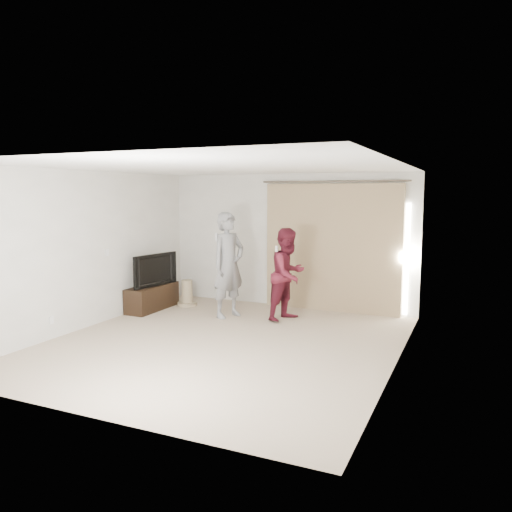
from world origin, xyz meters
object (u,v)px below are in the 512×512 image
at_px(tv, 152,269).
at_px(person_man, 228,265).
at_px(person_woman, 288,274).
at_px(tv_console, 152,297).

bearing_deg(tv, person_man, -76.35).
bearing_deg(tv, person_woman, -72.57).
height_order(tv_console, person_man, person_man).
height_order(tv_console, tv, tv).
distance_m(tv, person_woman, 2.68).
xyz_separation_m(tv_console, person_woman, (2.66, 0.33, 0.58)).
relative_size(tv, person_woman, 0.66).
bearing_deg(tv_console, person_woman, 7.08).
distance_m(person_man, person_woman, 1.09).
xyz_separation_m(tv, person_man, (1.60, 0.09, 0.17)).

